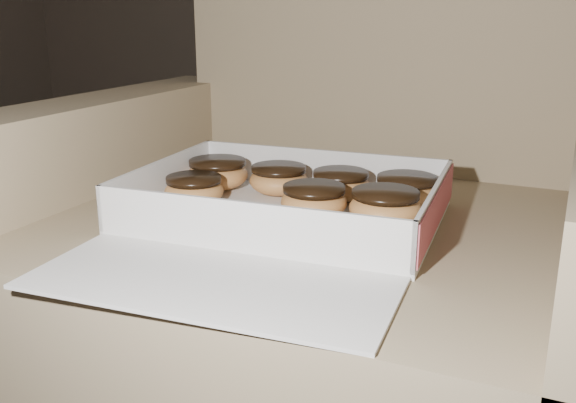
% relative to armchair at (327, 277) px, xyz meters
% --- Properties ---
extents(floor, '(4.50, 4.50, 0.00)m').
position_rel_armchair_xyz_m(floor, '(-0.72, -0.09, -0.33)').
color(floor, black).
rests_on(floor, ground).
extents(armchair, '(1.00, 0.84, 1.04)m').
position_rel_armchair_xyz_m(armchair, '(0.00, 0.00, 0.00)').
color(armchair, '#867155').
rests_on(armchair, floor).
extents(bakery_box, '(0.48, 0.55, 0.07)m').
position_rel_armchair_xyz_m(bakery_box, '(-0.02, -0.16, 0.15)').
color(bakery_box, silver).
rests_on(bakery_box, armchair).
extents(donut_a, '(0.10, 0.10, 0.05)m').
position_rel_armchair_xyz_m(donut_a, '(0.13, -0.10, 0.17)').
color(donut_a, '#E79B50').
rests_on(donut_a, bakery_box).
extents(donut_b, '(0.09, 0.09, 0.05)m').
position_rel_armchair_xyz_m(donut_b, '(-0.18, -0.13, 0.17)').
color(donut_b, '#E79B50').
rests_on(donut_b, bakery_box).
extents(donut_c, '(0.10, 0.10, 0.05)m').
position_rel_armchair_xyz_m(donut_c, '(0.02, -0.11, 0.17)').
color(donut_c, '#E79B50').
rests_on(donut_c, bakery_box).
extents(donut_d, '(0.10, 0.10, 0.05)m').
position_rel_armchair_xyz_m(donut_d, '(0.13, -0.00, 0.17)').
color(donut_d, '#E79B50').
rests_on(donut_d, bakery_box).
extents(donut_e, '(0.10, 0.10, 0.05)m').
position_rel_armchair_xyz_m(donut_e, '(0.02, -0.01, 0.17)').
color(donut_e, '#E79B50').
rests_on(donut_e, bakery_box).
extents(donut_f, '(0.10, 0.10, 0.05)m').
position_rel_armchair_xyz_m(donut_f, '(-0.08, -0.02, 0.17)').
color(donut_f, '#E79B50').
rests_on(donut_f, bakery_box).
extents(donut_g, '(0.10, 0.10, 0.05)m').
position_rel_armchair_xyz_m(donut_g, '(-0.19, -0.03, 0.17)').
color(donut_g, '#E79B50').
rests_on(donut_g, bakery_box).
extents(crumb_a, '(0.01, 0.01, 0.00)m').
position_rel_armchair_xyz_m(crumb_a, '(-0.14, -0.25, 0.15)').
color(crumb_a, black).
rests_on(crumb_a, bakery_box).
extents(crumb_b, '(0.01, 0.01, 0.00)m').
position_rel_armchair_xyz_m(crumb_b, '(-0.18, -0.22, 0.15)').
color(crumb_b, black).
rests_on(crumb_b, bakery_box).
extents(crumb_c, '(0.01, 0.01, 0.00)m').
position_rel_armchair_xyz_m(crumb_c, '(0.15, -0.18, 0.15)').
color(crumb_c, black).
rests_on(crumb_c, bakery_box).
extents(crumb_d, '(0.01, 0.01, 0.00)m').
position_rel_armchair_xyz_m(crumb_d, '(-0.04, -0.14, 0.15)').
color(crumb_d, black).
rests_on(crumb_d, bakery_box).
extents(crumb_e, '(0.01, 0.01, 0.00)m').
position_rel_armchair_xyz_m(crumb_e, '(-0.08, -0.24, 0.15)').
color(crumb_e, black).
rests_on(crumb_e, bakery_box).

